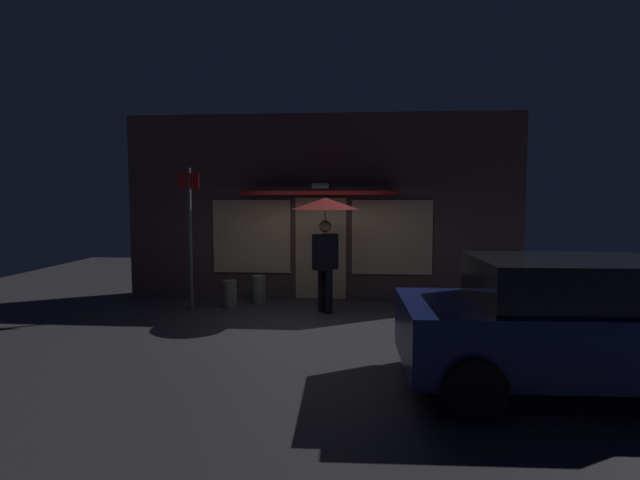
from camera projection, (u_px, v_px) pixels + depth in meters
name	position (u px, v px, depth m)	size (l,w,h in m)	color
ground_plane	(311.00, 323.00, 8.93)	(18.00, 18.00, 0.00)	#38353A
building_facade	(321.00, 207.00, 11.08)	(8.61, 1.00, 4.01)	brown
person_with_umbrella	(325.00, 219.00, 9.54)	(1.28, 1.28, 2.20)	black
parked_car	(570.00, 323.00, 5.77)	(3.86, 2.11, 1.52)	navy
street_sign_post	(190.00, 231.00, 9.81)	(0.40, 0.07, 2.77)	#595B60
sidewalk_bollard	(259.00, 289.00, 10.53)	(0.29, 0.29, 0.58)	slate
sidewalk_bollard_2	(230.00, 294.00, 10.16)	(0.28, 0.28, 0.55)	slate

